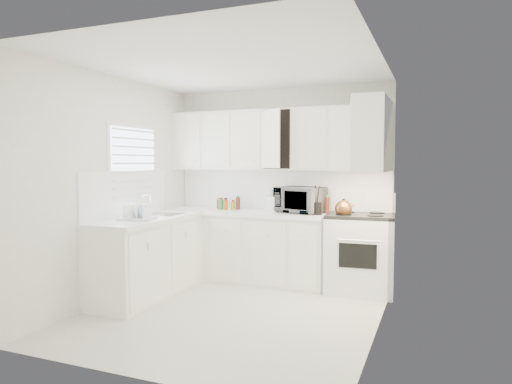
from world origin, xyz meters
The scene contains 32 objects.
floor centered at (0.00, 0.00, 0.00)m, with size 3.20×3.20×0.00m, color silver.
ceiling centered at (0.00, 0.00, 2.60)m, with size 3.20×3.20×0.00m, color white.
wall_back centered at (0.00, 1.60, 1.30)m, with size 3.00×3.00×0.00m, color white.
wall_front centered at (0.00, -1.60, 1.30)m, with size 3.00×3.00×0.00m, color white.
wall_left centered at (-1.50, 0.00, 1.30)m, with size 3.20×3.20×0.00m, color white.
wall_right centered at (1.50, 0.00, 1.30)m, with size 3.20×3.20×0.00m, color white.
window_blinds centered at (-1.48, 0.35, 1.55)m, with size 0.06×0.96×1.06m, color white, non-canonical shape.
lower_cabinets_back centered at (-0.39, 1.30, 0.45)m, with size 2.22×0.60×0.90m, color white, non-canonical shape.
lower_cabinets_left centered at (-1.20, 0.20, 0.45)m, with size 0.60×1.60×0.90m, color white, non-canonical shape.
countertop_back centered at (-0.39, 1.29, 0.93)m, with size 2.24×0.64×0.05m, color white.
countertop_left centered at (-1.19, 0.20, 0.93)m, with size 0.64×1.62×0.05m, color white.
backsplash_back centered at (0.00, 1.59, 1.23)m, with size 2.98×0.02×0.55m, color white.
backsplash_left centered at (-1.49, 0.20, 1.23)m, with size 0.02×1.60×0.55m, color white.
upper_cabinets_back centered at (0.00, 1.44, 1.50)m, with size 3.00×0.33×0.80m, color white, non-canonical shape.
upper_cabinets_right centered at (1.33, 0.82, 1.50)m, with size 0.33×0.90×0.80m, color white, non-canonical shape.
sink centered at (-1.19, 0.55, 1.07)m, with size 0.42×0.38×0.30m, color gray, non-canonical shape.
stove centered at (1.14, 1.30, 0.62)m, with size 0.81×0.66×1.24m, color white, non-canonical shape.
tea_kettle centered at (0.96, 1.14, 1.06)m, with size 0.26×0.22×0.24m, color brown, non-canonical shape.
frying_pan centered at (1.32, 1.46, 0.96)m, with size 0.24×0.41×0.04m, color black, non-canonical shape.
microwave centered at (0.35, 1.36, 1.15)m, with size 0.60×0.33×0.41m, color gray.
rice_cooker centered at (0.00, 1.39, 1.07)m, with size 0.24×0.24×0.24m, color white, non-canonical shape.
paper_towel centered at (-0.09, 1.51, 1.08)m, with size 0.12×0.12×0.27m, color white.
utensil_crock centered at (0.62, 1.19, 1.14)m, with size 0.13×0.13×0.38m, color black, non-canonical shape.
dish_rack centered at (-1.16, -0.04, 1.05)m, with size 0.38×0.28×0.21m, color white, non-canonical shape.
spice_left_0 centered at (-0.85, 1.42, 1.02)m, with size 0.06×0.06×0.13m, color brown.
spice_left_1 centered at (-0.78, 1.33, 1.02)m, with size 0.06×0.06×0.13m, color #2B8341.
spice_left_2 centered at (-0.70, 1.42, 1.02)m, with size 0.06×0.06×0.13m, color #B05217.
spice_left_3 centered at (-0.62, 1.33, 1.02)m, with size 0.06×0.06×0.13m, color gold.
spice_left_4 centered at (-0.55, 1.42, 1.02)m, with size 0.06×0.06×0.13m, color #592519.
sauce_right_0 centered at (0.58, 1.46, 1.05)m, with size 0.06×0.06×0.19m, color #B05217.
sauce_right_1 centered at (0.64, 1.40, 1.05)m, with size 0.06×0.06×0.19m, color gold.
sauce_right_2 centered at (0.69, 1.46, 1.05)m, with size 0.06×0.06×0.19m, color #592519.
Camera 1 is at (2.01, -4.33, 1.61)m, focal length 32.06 mm.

